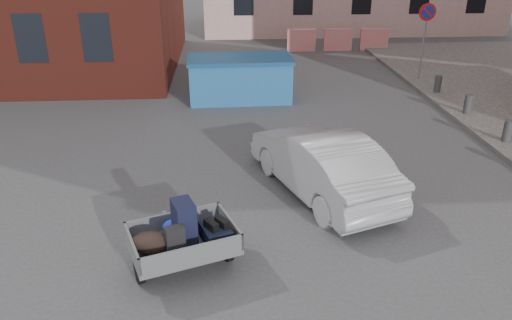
{
  "coord_description": "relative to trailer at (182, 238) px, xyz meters",
  "views": [
    {
      "loc": [
        -1.11,
        -7.89,
        4.89
      ],
      "look_at": [
        -0.55,
        0.49,
        1.1
      ],
      "focal_mm": 35.0,
      "sensor_mm": 36.0,
      "label": 1
    }
  ],
  "objects": [
    {
      "name": "trailer",
      "position": [
        0.0,
        0.0,
        0.0
      ],
      "size": [
        1.88,
        1.98,
        1.2
      ],
      "rotation": [
        0.0,
        0.0,
        0.35
      ],
      "color": "black",
      "rests_on": "ground"
    },
    {
      "name": "silver_car",
      "position": [
        2.65,
        2.52,
        0.06
      ],
      "size": [
        2.71,
        4.29,
        1.33
      ],
      "primitive_type": "imported",
      "rotation": [
        0.0,
        0.0,
        3.49
      ],
      "color": "#A0A1A7",
      "rests_on": "ground"
    },
    {
      "name": "bollards",
      "position": [
        7.82,
        4.68,
        -0.21
      ],
      "size": [
        0.22,
        9.02,
        0.55
      ],
      "color": "#3A3A3D",
      "rests_on": "sidewalk"
    },
    {
      "name": "barriers",
      "position": [
        6.02,
        16.28,
        -0.11
      ],
      "size": [
        4.7,
        0.18,
        1.0
      ],
      "color": "red",
      "rests_on": "ground"
    },
    {
      "name": "ground",
      "position": [
        1.82,
        1.28,
        -0.61
      ],
      "size": [
        120.0,
        120.0,
        0.0
      ],
      "primitive_type": "plane",
      "color": "#38383A",
      "rests_on": "ground"
    },
    {
      "name": "no_parking_sign",
      "position": [
        7.82,
        10.76,
        1.41
      ],
      "size": [
        0.6,
        0.09,
        2.65
      ],
      "color": "gray",
      "rests_on": "sidewalk"
    },
    {
      "name": "dumpster",
      "position": [
        1.24,
        9.06,
        0.09
      ],
      "size": [
        3.34,
        1.79,
        1.38
      ],
      "rotation": [
        0.0,
        0.0,
        0.03
      ],
      "color": "#2161A1",
      "rests_on": "ground"
    }
  ]
}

